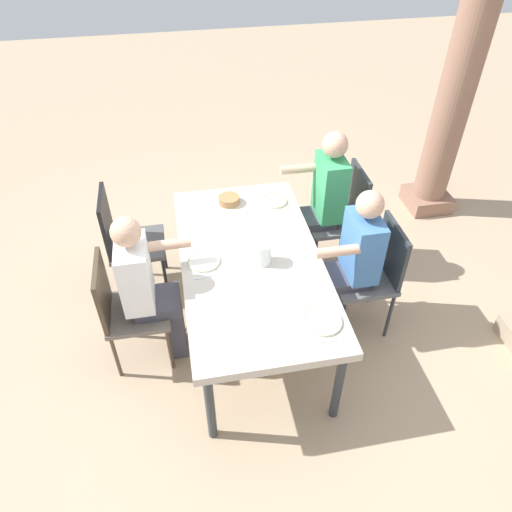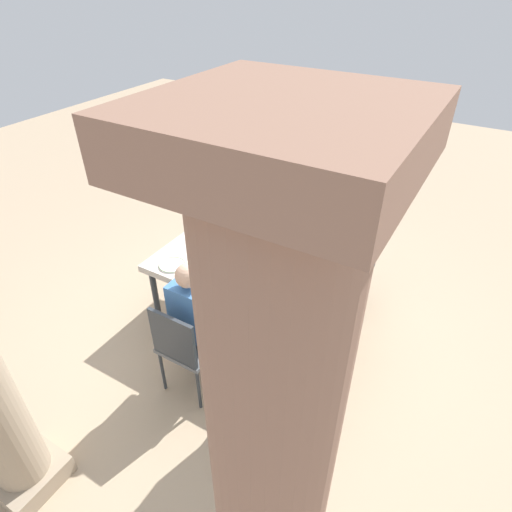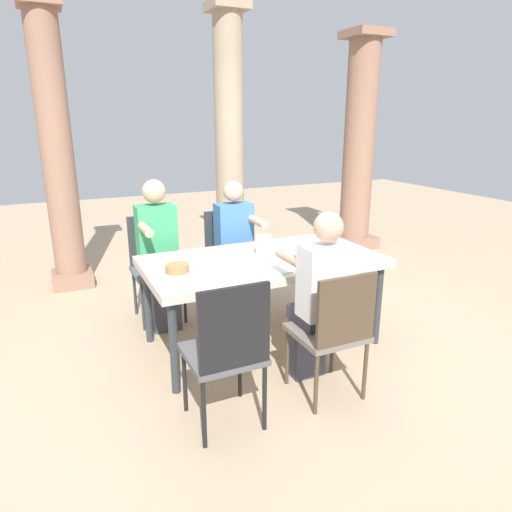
% 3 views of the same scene
% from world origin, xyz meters
% --- Properties ---
extents(ground_plane, '(16.00, 16.00, 0.00)m').
position_xyz_m(ground_plane, '(0.00, 0.00, 0.00)').
color(ground_plane, tan).
extents(dining_table, '(1.87, 0.99, 0.74)m').
position_xyz_m(dining_table, '(0.00, 0.00, 0.68)').
color(dining_table, beige).
rests_on(dining_table, ground).
extents(chair_west_north, '(0.44, 0.44, 0.95)m').
position_xyz_m(chair_west_north, '(-0.67, 0.92, 0.55)').
color(chair_west_north, '#5B5E61').
rests_on(chair_west_north, ground).
extents(chair_west_south, '(0.44, 0.44, 0.96)m').
position_xyz_m(chair_west_south, '(-0.67, -0.92, 0.54)').
color(chair_west_south, '#4F4F50').
rests_on(chair_west_south, ground).
extents(chair_mid_north, '(0.44, 0.44, 0.94)m').
position_xyz_m(chair_mid_north, '(0.08, 0.91, 0.55)').
color(chair_mid_north, '#5B5E61').
rests_on(chair_mid_north, ground).
extents(chair_mid_south, '(0.44, 0.44, 0.91)m').
position_xyz_m(chair_mid_south, '(0.08, -0.92, 0.52)').
color(chair_mid_south, '#6A6158').
rests_on(chair_mid_south, ground).
extents(diner_woman_green, '(0.35, 0.49, 1.31)m').
position_xyz_m(diner_woman_green, '(-0.67, 0.71, 0.70)').
color(diner_woman_green, '#3F3F4C').
rests_on(diner_woman_green, ground).
extents(diner_man_white, '(0.35, 0.49, 1.26)m').
position_xyz_m(diner_man_white, '(0.08, 0.72, 0.67)').
color(diner_man_white, '#3F3F4C').
rests_on(diner_man_white, ground).
extents(diner_guest_third, '(0.34, 0.49, 1.26)m').
position_xyz_m(diner_guest_third, '(0.07, -0.73, 0.67)').
color(diner_guest_third, '#3F3F4C').
rests_on(diner_guest_third, ground).
extents(stone_column_near, '(0.42, 0.42, 2.93)m').
position_xyz_m(stone_column_near, '(-1.35, 2.13, 1.44)').
color(stone_column_near, '#936B56').
rests_on(stone_column_near, ground).
extents(plate_0, '(0.21, 0.21, 0.02)m').
position_xyz_m(plate_0, '(-0.66, 0.31, 0.75)').
color(plate_0, silver).
rests_on(plate_0, dining_table).
extents(fork_0, '(0.03, 0.17, 0.01)m').
position_xyz_m(fork_0, '(-0.81, 0.31, 0.75)').
color(fork_0, silver).
rests_on(fork_0, dining_table).
extents(spoon_0, '(0.04, 0.17, 0.01)m').
position_xyz_m(spoon_0, '(-0.51, 0.31, 0.75)').
color(spoon_0, silver).
rests_on(spoon_0, dining_table).
extents(plate_1, '(0.23, 0.23, 0.02)m').
position_xyz_m(plate_1, '(-0.03, -0.33, 0.75)').
color(plate_1, white).
rests_on(plate_1, dining_table).
extents(fork_1, '(0.03, 0.17, 0.01)m').
position_xyz_m(fork_1, '(-0.18, -0.33, 0.75)').
color(fork_1, silver).
rests_on(fork_1, dining_table).
extents(spoon_1, '(0.03, 0.17, 0.01)m').
position_xyz_m(spoon_1, '(0.12, -0.33, 0.75)').
color(spoon_1, silver).
rests_on(spoon_1, dining_table).
extents(plate_2, '(0.24, 0.24, 0.02)m').
position_xyz_m(plate_2, '(0.66, 0.33, 0.75)').
color(plate_2, white).
rests_on(plate_2, dining_table).
extents(fork_2, '(0.02, 0.17, 0.01)m').
position_xyz_m(fork_2, '(0.51, 0.33, 0.75)').
color(fork_2, silver).
rests_on(fork_2, dining_table).
extents(spoon_2, '(0.03, 0.17, 0.01)m').
position_xyz_m(spoon_2, '(0.81, 0.33, 0.75)').
color(spoon_2, silver).
rests_on(spoon_2, dining_table).
extents(water_pitcher, '(0.13, 0.13, 0.16)m').
position_xyz_m(water_pitcher, '(0.05, 0.07, 0.82)').
color(water_pitcher, white).
rests_on(water_pitcher, dining_table).
extents(bread_basket, '(0.17, 0.17, 0.06)m').
position_xyz_m(bread_basket, '(-0.71, -0.05, 0.77)').
color(bread_basket, '#9E7547').
rests_on(bread_basket, dining_table).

